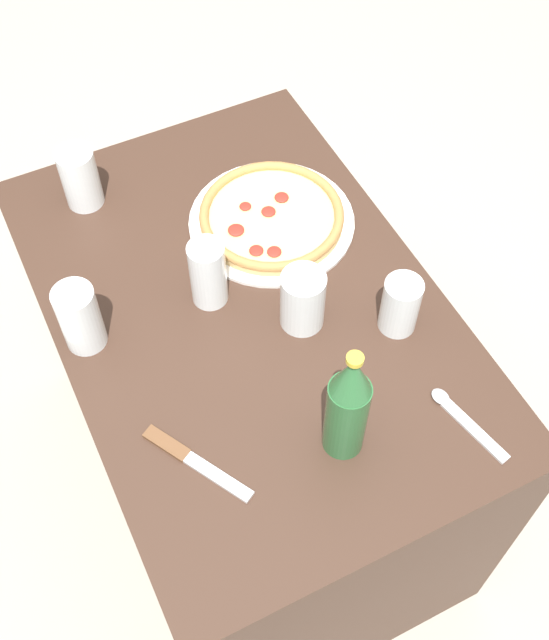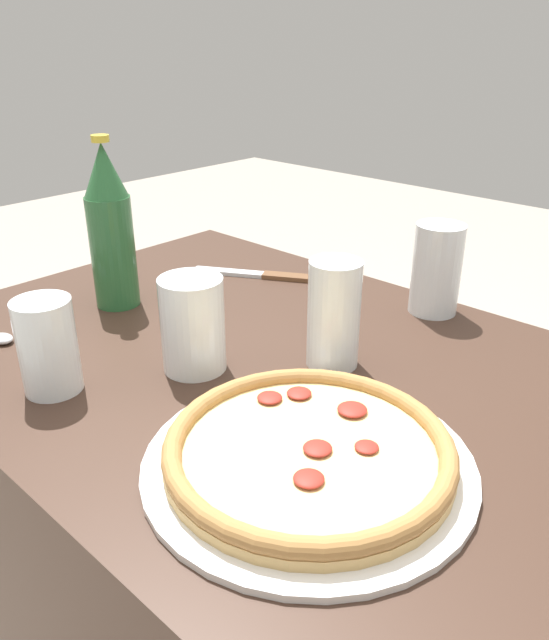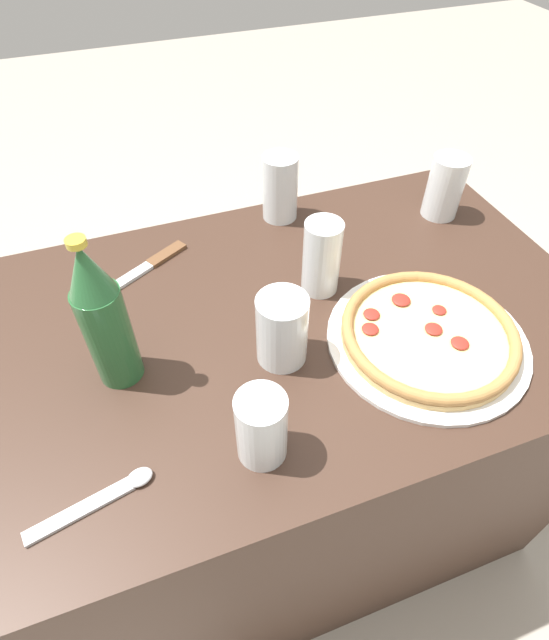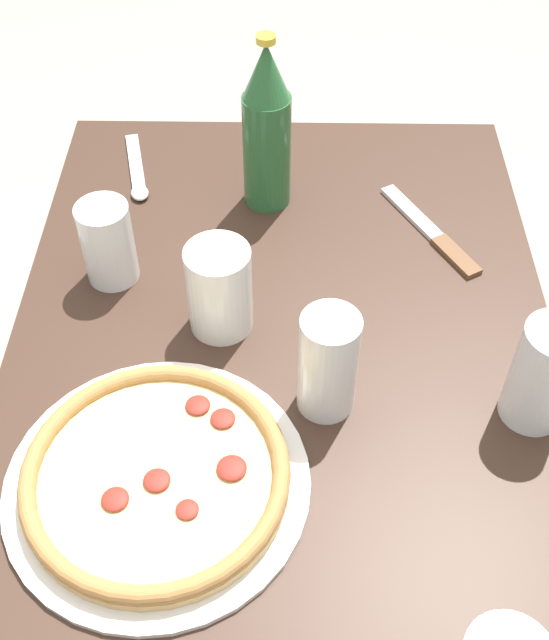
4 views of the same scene
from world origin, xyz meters
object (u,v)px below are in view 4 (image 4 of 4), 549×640
object	(u,v)px
glass_iced_tea	(217,292)
glass_cola	(105,245)
pizza_margherita	(153,477)
glass_water	(325,367)
glass_mango_juice	(540,376)
beer_bottle	(264,128)
knife	(430,234)
spoon	(135,175)

from	to	relation	value
glass_iced_tea	glass_cola	bearing A→B (deg)	-119.35
pizza_margherita	glass_water	world-z (taller)	glass_water
pizza_margherita	glass_iced_tea	distance (m)	0.25
glass_mango_juice	beer_bottle	size ratio (longest dim) A/B	0.53
knife	glass_water	bearing A→B (deg)	-28.73
glass_iced_tea	spoon	world-z (taller)	glass_iced_tea
glass_water	beer_bottle	xyz separation A→B (m)	(-0.38, -0.08, 0.06)
glass_mango_juice	glass_water	xyz separation A→B (m)	(-0.01, -0.24, -0.00)
spoon	glass_cola	bearing A→B (deg)	-0.97
pizza_margherita	beer_bottle	xyz separation A→B (m)	(-0.50, 0.11, 0.11)
beer_bottle	glass_cola	bearing A→B (deg)	-51.24
glass_iced_tea	spoon	distance (m)	0.34
pizza_margherita	knife	world-z (taller)	pizza_margherita
knife	spoon	distance (m)	0.47
glass_cola	beer_bottle	world-z (taller)	beer_bottle
pizza_margherita	glass_water	size ratio (longest dim) A/B	2.35
pizza_margherita	glass_cola	size ratio (longest dim) A/B	2.84
glass_cola	spoon	distance (m)	0.22
glass_iced_tea	knife	distance (m)	0.35
spoon	beer_bottle	bearing A→B (deg)	76.11
glass_iced_tea	spoon	bearing A→B (deg)	-153.70
pizza_margherita	spoon	bearing A→B (deg)	-170.21
glass_mango_juice	spoon	xyz separation A→B (m)	(-0.44, -0.53, -0.06)
pizza_margherita	beer_bottle	world-z (taller)	beer_bottle
glass_cola	knife	size ratio (longest dim) A/B	0.60
glass_cola	glass_mango_juice	bearing A→B (deg)	67.23
beer_bottle	spoon	size ratio (longest dim) A/B	1.54
glass_cola	spoon	xyz separation A→B (m)	(-0.22, 0.00, -0.05)
pizza_margherita	spoon	world-z (taller)	pizza_margherita
pizza_margherita	spoon	size ratio (longest dim) A/B	1.96
spoon	glass_water	bearing A→B (deg)	33.33
glass_cola	glass_water	bearing A→B (deg)	53.50
glass_mango_juice	glass_water	world-z (taller)	glass_water
glass_iced_tea	beer_bottle	bearing A→B (deg)	167.97
glass_cola	knife	bearing A→B (deg)	101.06
glass_water	beer_bottle	bearing A→B (deg)	-168.40
pizza_margherita	glass_cola	bearing A→B (deg)	-163.40
glass_cola	glass_water	size ratio (longest dim) A/B	0.83
glass_iced_tea	knife	size ratio (longest dim) A/B	0.63
glass_cola	glass_water	distance (m)	0.36
glass_water	beer_bottle	distance (m)	0.39
knife	spoon	xyz separation A→B (m)	(-0.13, -0.45, 0.00)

